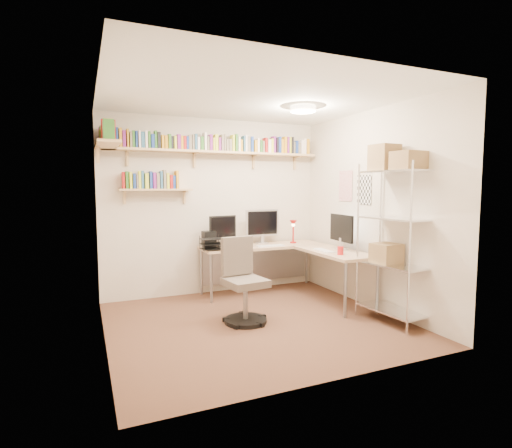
{
  "coord_description": "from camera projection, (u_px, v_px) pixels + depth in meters",
  "views": [
    {
      "loc": [
        -1.75,
        -4.04,
        1.53
      ],
      "look_at": [
        0.24,
        0.55,
        1.07
      ],
      "focal_mm": 28.0,
      "sensor_mm": 36.0,
      "label": 1
    }
  ],
  "objects": [
    {
      "name": "ground",
      "position": [
        256.0,
        323.0,
        4.53
      ],
      "size": [
        3.2,
        3.2,
        0.0
      ],
      "primitive_type": "plane",
      "color": "#4E3221",
      "rests_on": "ground"
    },
    {
      "name": "room_shell",
      "position": [
        256.0,
        186.0,
        4.39
      ],
      "size": [
        3.24,
        3.04,
        2.52
      ],
      "color": "beige",
      "rests_on": "ground"
    },
    {
      "name": "wall_shelves",
      "position": [
        189.0,
        150.0,
        5.36
      ],
      "size": [
        3.12,
        1.09,
        0.8
      ],
      "color": "tan",
      "rests_on": "ground"
    },
    {
      "name": "corner_desk",
      "position": [
        273.0,
        247.0,
        5.6
      ],
      "size": [
        1.89,
        1.77,
        1.21
      ],
      "color": "tan",
      "rests_on": "ground"
    },
    {
      "name": "office_chair",
      "position": [
        243.0,
        286.0,
        4.54
      ],
      "size": [
        0.51,
        0.51,
        0.96
      ],
      "rotation": [
        0.0,
        0.0,
        0.13
      ],
      "color": "black",
      "rests_on": "ground"
    },
    {
      "name": "wire_rack",
      "position": [
        392.0,
        206.0,
        4.45
      ],
      "size": [
        0.45,
        0.81,
        2.01
      ],
      "rotation": [
        0.0,
        0.0,
        0.09
      ],
      "color": "silver",
      "rests_on": "ground"
    }
  ]
}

